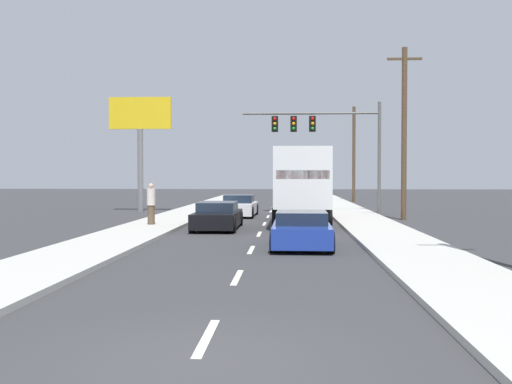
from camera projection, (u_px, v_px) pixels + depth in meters
The scene contains 13 objects.
ground_plane at pixel (267, 218), 32.25m from camera, with size 140.00×140.00×0.00m, color #333335.
sidewalk_right at pixel (370, 225), 26.98m from camera, with size 2.76×80.00×0.14m, color #B2AFA8.
sidewalk_left at pixel (159, 224), 27.53m from camera, with size 2.76×80.00×0.14m, color #B2AFA8.
lane_markings at pixel (266, 220), 30.90m from camera, with size 0.14×57.00×0.01m.
car_white at pixel (239, 207), 33.59m from camera, with size 2.02×4.45×1.23m.
car_black at pixel (218, 216), 25.57m from camera, with size 1.91×4.69×1.19m.
box_truck at pixel (302, 182), 27.96m from camera, with size 2.69×8.86×3.54m.
car_blue at pixel (301, 230), 19.15m from camera, with size 1.98×4.31×1.17m.
traffic_signal_mast at pixel (316, 130), 36.39m from camera, with size 8.56×0.69×6.89m.
utility_pole_mid at pixel (404, 131), 30.79m from camera, with size 1.80×0.28×9.04m.
utility_pole_far at pixel (354, 153), 52.27m from camera, with size 1.80×0.28×8.47m.
roadside_billboard at pixel (140, 130), 37.62m from camera, with size 4.01×0.36×7.36m.
pedestrian_near_corner at pixel (151, 204), 26.35m from camera, with size 0.38×0.38×1.85m.
Camera 1 is at (1.18, -7.18, 2.33)m, focal length 41.21 mm.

